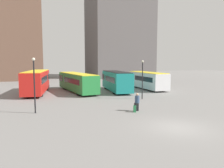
{
  "coord_description": "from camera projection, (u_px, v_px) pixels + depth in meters",
  "views": [
    {
      "loc": [
        -9.53,
        -12.42,
        4.64
      ],
      "look_at": [
        -0.39,
        12.23,
        1.91
      ],
      "focal_mm": 35.0,
      "sensor_mm": 36.0,
      "label": 1
    }
  ],
  "objects": [
    {
      "name": "lamp_post_0",
      "position": [
        34.0,
        80.0,
        19.36
      ],
      "size": [
        0.28,
        0.28,
        4.97
      ],
      "color": "black",
      "rests_on": "ground_plane"
    },
    {
      "name": "suitcase",
      "position": [
        135.0,
        109.0,
        20.04
      ],
      "size": [
        0.38,
        0.47,
        0.89
      ],
      "rotation": [
        0.0,
        0.0,
        1.17
      ],
      "color": "#28844C",
      "rests_on": "ground_plane"
    },
    {
      "name": "bus_0",
      "position": [
        37.0,
        81.0,
        31.9
      ],
      "size": [
        4.35,
        11.18,
        3.28
      ],
      "rotation": [
        0.0,
        0.0,
        1.4
      ],
      "color": "red",
      "rests_on": "ground_plane"
    },
    {
      "name": "ground_plane",
      "position": [
        178.0,
        128.0,
        15.36
      ],
      "size": [
        160.0,
        160.0,
        0.0
      ],
      "primitive_type": "plane",
      "color": "slate"
    },
    {
      "name": "bus_2",
      "position": [
        116.0,
        80.0,
        34.02
      ],
      "size": [
        3.67,
        9.95,
        3.09
      ],
      "rotation": [
        0.0,
        0.0,
        1.45
      ],
      "color": "#19847F",
      "rests_on": "ground_plane"
    },
    {
      "name": "building_block_right",
      "position": [
        119.0,
        9.0,
        64.5
      ],
      "size": [
        17.52,
        14.52,
        39.93
      ],
      "color": "#5B5656",
      "rests_on": "ground_plane"
    },
    {
      "name": "bus_1",
      "position": [
        77.0,
        82.0,
        33.48
      ],
      "size": [
        3.97,
        12.01,
        2.84
      ],
      "rotation": [
        0.0,
        0.0,
        1.7
      ],
      "color": "#237A38",
      "rests_on": "ground_plane"
    },
    {
      "name": "building_block_left",
      "position": [
        0.0,
        39.0,
        54.41
      ],
      "size": [
        19.74,
        12.78,
        20.37
      ],
      "color": "brown",
      "rests_on": "ground_plane"
    },
    {
      "name": "lamp_post_1",
      "position": [
        142.0,
        76.0,
        26.68
      ],
      "size": [
        0.28,
        0.28,
        4.78
      ],
      "color": "black",
      "rests_on": "ground_plane"
    },
    {
      "name": "bus_3",
      "position": [
        147.0,
        80.0,
        36.85
      ],
      "size": [
        2.79,
        9.64,
        2.84
      ],
      "rotation": [
        0.0,
        0.0,
        1.55
      ],
      "color": "silver",
      "rests_on": "ground_plane"
    },
    {
      "name": "traveler",
      "position": [
        137.0,
        100.0,
        20.41
      ],
      "size": [
        0.57,
        0.57,
        1.69
      ],
      "rotation": [
        0.0,
        0.0,
        1.17
      ],
      "color": "black",
      "rests_on": "ground_plane"
    }
  ]
}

